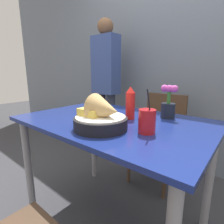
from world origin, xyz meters
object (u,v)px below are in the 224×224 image
chair_far_window (160,129)px  ketchup_bottle (130,103)px  drink_cup (147,122)px  flower_vase (168,104)px  food_basket (102,117)px  person_standing (106,81)px

chair_far_window → ketchup_bottle: ketchup_bottle is taller
drink_cup → flower_vase: size_ratio=1.03×
ketchup_bottle → drink_cup: (0.21, -0.17, -0.04)m
chair_far_window → flower_vase: (0.25, -0.49, 0.34)m
ketchup_bottle → drink_cup: bearing=-39.2°
drink_cup → chair_far_window: bearing=109.0°
food_basket → person_standing: 1.29m
chair_far_window → drink_cup: 0.94m
drink_cup → person_standing: (-1.04, 0.88, 0.13)m
ketchup_bottle → person_standing: 1.09m
flower_vase → person_standing: 1.14m
ketchup_bottle → flower_vase: size_ratio=0.96×
food_basket → person_standing: (-0.83, 0.97, 0.12)m
chair_far_window → person_standing: person_standing is taller
food_basket → drink_cup: size_ratio=1.28×
flower_vase → person_standing: size_ratio=0.13×
person_standing → drink_cup: bearing=-40.3°
chair_far_window → ketchup_bottle: (0.08, -0.66, 0.35)m
flower_vase → person_standing: (-1.00, 0.54, 0.10)m
flower_vase → food_basket: bearing=-111.2°
food_basket → person_standing: bearing=130.5°
chair_far_window → food_basket: size_ratio=3.06×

